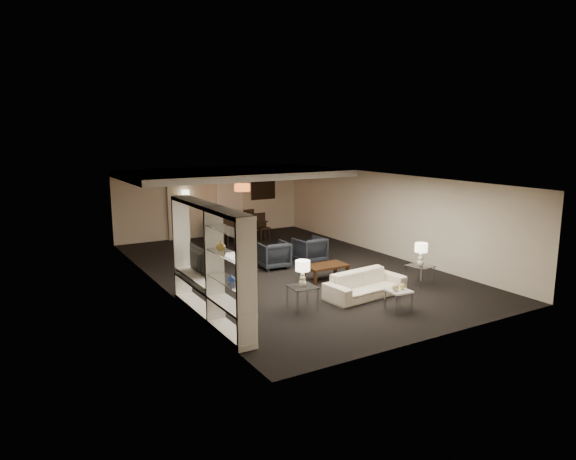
# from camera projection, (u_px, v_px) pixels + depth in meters

# --- Properties ---
(floor) EXTENTS (11.00, 11.00, 0.00)m
(floor) POSITION_uv_depth(u_px,v_px,m) (288.00, 269.00, 14.14)
(floor) COLOR black
(floor) RESTS_ON ground
(ceiling) EXTENTS (7.00, 11.00, 0.02)m
(ceiling) POSITION_uv_depth(u_px,v_px,m) (288.00, 179.00, 13.67)
(ceiling) COLOR silver
(ceiling) RESTS_ON ground
(wall_back) EXTENTS (7.00, 0.02, 2.50)m
(wall_back) POSITION_uv_depth(u_px,v_px,m) (211.00, 201.00, 18.57)
(wall_back) COLOR beige
(wall_back) RESTS_ON ground
(wall_front) EXTENTS (7.00, 0.02, 2.50)m
(wall_front) POSITION_uv_depth(u_px,v_px,m) (442.00, 271.00, 9.25)
(wall_front) COLOR beige
(wall_front) RESTS_ON ground
(wall_left) EXTENTS (0.02, 11.00, 2.50)m
(wall_left) POSITION_uv_depth(u_px,v_px,m) (161.00, 238.00, 12.17)
(wall_left) COLOR beige
(wall_left) RESTS_ON ground
(wall_right) EXTENTS (0.02, 11.00, 2.50)m
(wall_right) POSITION_uv_depth(u_px,v_px,m) (387.00, 214.00, 15.64)
(wall_right) COLOR beige
(wall_right) RESTS_ON ground
(ceiling_soffit) EXTENTS (7.00, 4.00, 0.20)m
(ceiling_soffit) POSITION_uv_depth(u_px,v_px,m) (234.00, 173.00, 16.66)
(ceiling_soffit) COLOR silver
(ceiling_soffit) RESTS_ON ceiling
(curtains) EXTENTS (1.50, 0.12, 2.40)m
(curtains) POSITION_uv_depth(u_px,v_px,m) (188.00, 205.00, 18.06)
(curtains) COLOR beige
(curtains) RESTS_ON wall_back
(door) EXTENTS (0.90, 0.05, 2.10)m
(door) POSITION_uv_depth(u_px,v_px,m) (230.00, 206.00, 18.93)
(door) COLOR silver
(door) RESTS_ON wall_back
(painting) EXTENTS (0.95, 0.04, 0.65)m
(painting) POSITION_uv_depth(u_px,v_px,m) (263.00, 190.00, 19.52)
(painting) COLOR #142D38
(painting) RESTS_ON wall_back
(media_unit) EXTENTS (0.38, 3.40, 2.35)m
(media_unit) POSITION_uv_depth(u_px,v_px,m) (210.00, 264.00, 10.07)
(media_unit) COLOR white
(media_unit) RESTS_ON wall_left
(pendant_light) EXTENTS (0.52, 0.52, 0.24)m
(pendant_light) POSITION_uv_depth(u_px,v_px,m) (242.00, 188.00, 16.89)
(pendant_light) COLOR #D8591E
(pendant_light) RESTS_ON ceiling_soffit
(sofa) EXTENTS (2.05, 0.97, 0.58)m
(sofa) POSITION_uv_depth(u_px,v_px,m) (365.00, 284.00, 11.74)
(sofa) COLOR beige
(sofa) RESTS_ON floor
(coffee_table) EXTENTS (1.09, 0.63, 0.39)m
(coffee_table) POSITION_uv_depth(u_px,v_px,m) (326.00, 272.00, 13.11)
(coffee_table) COLOR black
(coffee_table) RESTS_ON floor
(armchair_left) EXTENTS (0.85, 0.87, 0.74)m
(armchair_left) POSITION_uv_depth(u_px,v_px,m) (273.00, 255.00, 14.22)
(armchair_left) COLOR black
(armchair_left) RESTS_ON floor
(armchair_right) EXTENTS (0.82, 0.84, 0.74)m
(armchair_right) POSITION_uv_depth(u_px,v_px,m) (310.00, 250.00, 14.82)
(armchair_right) COLOR black
(armchair_right) RESTS_ON floor
(side_table_left) EXTENTS (0.58, 0.58, 0.51)m
(side_table_left) POSITION_uv_depth(u_px,v_px,m) (302.00, 298.00, 10.90)
(side_table_left) COLOR silver
(side_table_left) RESTS_ON floor
(side_table_right) EXTENTS (0.60, 0.60, 0.51)m
(side_table_right) POSITION_uv_depth(u_px,v_px,m) (420.00, 276.00, 12.59)
(side_table_right) COLOR white
(side_table_right) RESTS_ON floor
(table_lamp_left) EXTENTS (0.31, 0.31, 0.56)m
(table_lamp_left) POSITION_uv_depth(u_px,v_px,m) (303.00, 274.00, 10.80)
(table_lamp_left) COLOR beige
(table_lamp_left) RESTS_ON side_table_left
(table_lamp_right) EXTENTS (0.32, 0.32, 0.56)m
(table_lamp_right) POSITION_uv_depth(u_px,v_px,m) (421.00, 254.00, 12.49)
(table_lamp_right) COLOR beige
(table_lamp_right) RESTS_ON side_table_right
(marble_table) EXTENTS (0.49, 0.49, 0.45)m
(marble_table) POSITION_uv_depth(u_px,v_px,m) (398.00, 300.00, 10.82)
(marble_table) COLOR white
(marble_table) RESTS_ON floor
(gold_gourd_a) EXTENTS (0.14, 0.14, 0.14)m
(gold_gourd_a) POSITION_uv_depth(u_px,v_px,m) (395.00, 287.00, 10.71)
(gold_gourd_a) COLOR #E9D17B
(gold_gourd_a) RESTS_ON marble_table
(gold_gourd_b) EXTENTS (0.13, 0.13, 0.13)m
(gold_gourd_b) POSITION_uv_depth(u_px,v_px,m) (402.00, 286.00, 10.81)
(gold_gourd_b) COLOR tan
(gold_gourd_b) RESTS_ON marble_table
(television) EXTENTS (0.98, 0.13, 0.57)m
(television) POSITION_uv_depth(u_px,v_px,m) (195.00, 260.00, 10.91)
(television) COLOR black
(television) RESTS_ON media_unit
(vase_blue) EXTENTS (0.15, 0.15, 0.16)m
(vase_blue) POSITION_uv_depth(u_px,v_px,m) (231.00, 278.00, 9.21)
(vase_blue) COLOR #223D94
(vase_blue) RESTS_ON media_unit
(vase_amber) EXTENTS (0.18, 0.18, 0.18)m
(vase_amber) POSITION_uv_depth(u_px,v_px,m) (221.00, 246.00, 9.49)
(vase_amber) COLOR #AD8B39
(vase_amber) RESTS_ON media_unit
(floor_speaker) EXTENTS (0.15, 0.15, 1.08)m
(floor_speaker) POSITION_uv_depth(u_px,v_px,m) (185.00, 272.00, 11.81)
(floor_speaker) COLOR black
(floor_speaker) RESTS_ON floor
(dining_table) EXTENTS (1.93, 1.19, 0.65)m
(dining_table) POSITION_uv_depth(u_px,v_px,m) (239.00, 230.00, 17.97)
(dining_table) COLOR black
(dining_table) RESTS_ON floor
(chair_nl) EXTENTS (0.49, 0.49, 0.97)m
(chair_nl) POSITION_uv_depth(u_px,v_px,m) (231.00, 231.00, 17.09)
(chair_nl) COLOR black
(chair_nl) RESTS_ON floor
(chair_nm) EXTENTS (0.45, 0.45, 0.97)m
(chair_nm) POSITION_uv_depth(u_px,v_px,m) (247.00, 229.00, 17.39)
(chair_nm) COLOR black
(chair_nm) RESTS_ON floor
(chair_nr) EXTENTS (0.47, 0.47, 0.97)m
(chair_nr) POSITION_uv_depth(u_px,v_px,m) (263.00, 227.00, 17.69)
(chair_nr) COLOR black
(chair_nr) RESTS_ON floor
(chair_fl) EXTENTS (0.48, 0.48, 0.97)m
(chair_fl) POSITION_uv_depth(u_px,v_px,m) (216.00, 225.00, 18.19)
(chair_fl) COLOR black
(chair_fl) RESTS_ON floor
(chair_fm) EXTENTS (0.46, 0.46, 0.97)m
(chair_fm) POSITION_uv_depth(u_px,v_px,m) (231.00, 223.00, 18.49)
(chair_fm) COLOR black
(chair_fm) RESTS_ON floor
(chair_fr) EXTENTS (0.47, 0.47, 0.97)m
(chair_fr) POSITION_uv_depth(u_px,v_px,m) (246.00, 222.00, 18.79)
(chair_fr) COLOR black
(chair_fr) RESTS_ON floor
(floor_lamp) EXTENTS (0.28, 0.28, 1.74)m
(floor_lamp) POSITION_uv_depth(u_px,v_px,m) (186.00, 215.00, 17.86)
(floor_lamp) COLOR black
(floor_lamp) RESTS_ON floor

